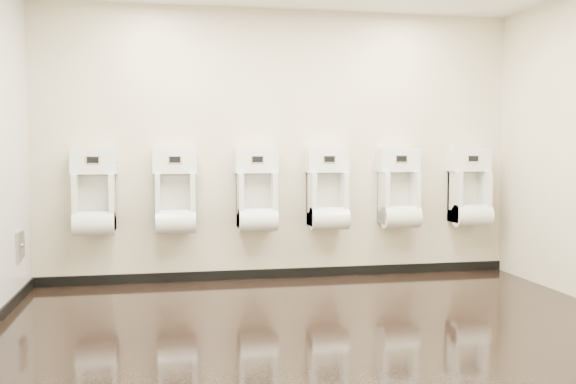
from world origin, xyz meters
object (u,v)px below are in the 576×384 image
Objects in this scene: urinal_4 at (399,194)px; urinal_5 at (470,193)px; urinal_2 at (257,196)px; urinal_3 at (328,195)px; urinal_0 at (94,198)px; urinal_1 at (175,197)px; access_panel at (20,245)px.

urinal_4 and urinal_5 have the same top height.
urinal_2 is 1.00× the size of urinal_3.
urinal_0 is 0.78m from urinal_1.
access_panel is 3.77m from urinal_4.
access_panel is 0.30× the size of urinal_2.
urinal_4 is (2.35, 0.00, 0.00)m from urinal_1.
urinal_2 is at bearing 180.00° from urinal_3.
urinal_0 and urinal_2 have the same top height.
urinal_0 reaches higher than access_panel.
urinal_1 is 0.82m from urinal_2.
urinal_0 is 3.12m from urinal_4.
urinal_0 is at bearing 180.00° from urinal_5.
urinal_2 is at bearing 0.00° from urinal_0.
urinal_2 and urinal_5 have the same top height.
urinal_4 reaches higher than access_panel.
urinal_0 is at bearing 180.00° from urinal_3.
urinal_3 is at bearing 180.00° from urinal_4.
urinal_0 is at bearing 33.57° from access_panel.
access_panel is at bearing -163.77° from urinal_1.
urinal_3 is 1.00× the size of urinal_5.
urinal_3 is (0.75, 0.00, 0.00)m from urinal_2.
urinal_4 is at bearing 0.00° from urinal_1.
urinal_4 is at bearing 0.00° from urinal_2.
urinal_0 is 1.60m from urinal_2.
urinal_1 and urinal_3 have the same top height.
urinal_2 is at bearing 10.35° from access_panel.
urinal_5 is at bearing 0.00° from urinal_1.
urinal_2 is at bearing 180.00° from urinal_4.
urinal_4 is (3.12, 0.00, 0.00)m from urinal_0.
access_panel is 0.30× the size of urinal_4.
urinal_5 is (4.54, 0.40, 0.38)m from access_panel.
urinal_0 is 1.00× the size of urinal_3.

